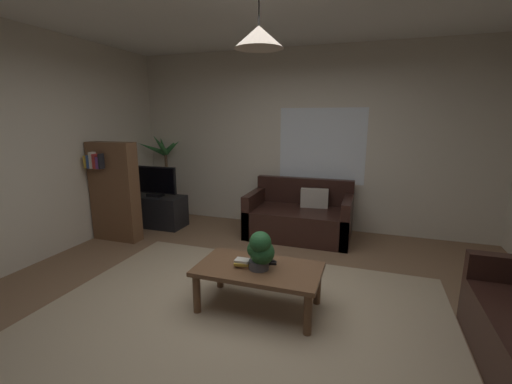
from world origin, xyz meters
The scene contains 18 objects.
floor centered at (0.00, 0.00, -0.01)m, with size 5.54×5.22×0.02m, color brown.
rug centered at (0.00, -0.20, 0.00)m, with size 3.60×2.87×0.01m, color tan.
wall_back centered at (0.00, 2.64, 1.38)m, with size 5.66×0.06×2.76m, color beige.
wall_left centered at (-2.80, 0.00, 1.38)m, with size 0.06×5.22×2.76m, color beige.
window_pane centered at (0.27, 2.61, 1.30)m, with size 1.30×0.01×1.14m, color white.
couch_under_window centered at (0.06, 2.12, 0.27)m, with size 1.48×0.86×0.82m.
coffee_table centered at (0.10, 0.08, 0.34)m, with size 1.12×0.62×0.41m.
book_on_table_0 centered at (-0.03, 0.04, 0.42)m, with size 0.12×0.08×0.02m, color #99663F.
book_on_table_1 centered at (-0.05, 0.05, 0.44)m, with size 0.13×0.12×0.02m, color gold.
book_on_table_2 centered at (-0.04, 0.05, 0.46)m, with size 0.13×0.09×0.02m, color beige.
remote_on_table_0 centered at (0.16, 0.17, 0.42)m, with size 0.05×0.16×0.02m, color black.
remote_on_table_1 centered at (0.16, 0.16, 0.42)m, with size 0.05×0.16×0.02m, color black.
potted_plant_on_table centered at (0.13, 0.04, 0.59)m, with size 0.24×0.24×0.36m.
tv_stand centered at (-2.22, 1.86, 0.25)m, with size 0.90×0.44×0.50m, color black.
tv centered at (-2.22, 1.84, 0.74)m, with size 0.76×0.16×0.48m.
potted_palm_corner centered at (-2.36, 2.38, 0.61)m, with size 0.72×0.87×1.49m.
bookshelf_corner centered at (-2.41, 1.15, 0.71)m, with size 0.70×0.31×1.40m.
pendant_lamp centered at (0.10, 0.08, 2.35)m, with size 0.40×0.40×0.49m.
Camera 1 is at (0.99, -2.62, 1.73)m, focal length 23.75 mm.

